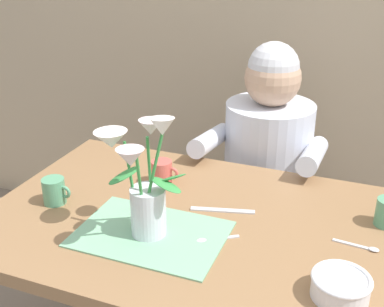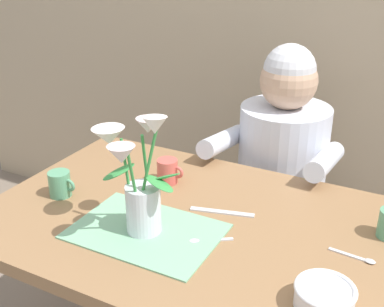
{
  "view_description": "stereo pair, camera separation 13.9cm",
  "coord_description": "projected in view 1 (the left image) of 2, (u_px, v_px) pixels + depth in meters",
  "views": [
    {
      "loc": [
        0.44,
        -1.13,
        1.49
      ],
      "look_at": [
        -0.03,
        0.05,
        0.92
      ],
      "focal_mm": 46.01,
      "sensor_mm": 36.0,
      "label": 1
    },
    {
      "loc": [
        0.56,
        -1.07,
        1.49
      ],
      "look_at": [
        -0.03,
        0.05,
        0.92
      ],
      "focal_mm": 46.01,
      "sensor_mm": 36.0,
      "label": 2
    }
  ],
  "objects": [
    {
      "name": "flower_vase",
      "position": [
        142.0,
        182.0,
        1.27
      ],
      "size": [
        0.25,
        0.24,
        0.35
      ],
      "color": "silver",
      "rests_on": "dining_table"
    },
    {
      "name": "spoon_1",
      "position": [
        211.0,
        239.0,
        1.31
      ],
      "size": [
        0.11,
        0.08,
        0.01
      ],
      "color": "silver",
      "rests_on": "dining_table"
    },
    {
      "name": "spoon_0",
      "position": [
        363.0,
        247.0,
        1.28
      ],
      "size": [
        0.12,
        0.03,
        0.01
      ],
      "color": "silver",
      "rests_on": "dining_table"
    },
    {
      "name": "striped_placemat",
      "position": [
        151.0,
        234.0,
        1.34
      ],
      "size": [
        0.4,
        0.28,
        0.0
      ],
      "primitive_type": "cube",
      "color": "#7AB289",
      "rests_on": "dining_table"
    },
    {
      "name": "ceramic_bowl",
      "position": [
        341.0,
        286.0,
        1.1
      ],
      "size": [
        0.14,
        0.14,
        0.06
      ],
      "color": "white",
      "rests_on": "dining_table"
    },
    {
      "name": "dining_table",
      "position": [
        194.0,
        246.0,
        1.45
      ],
      "size": [
        1.2,
        0.8,
        0.74
      ],
      "color": "olive",
      "rests_on": "ground_plane"
    },
    {
      "name": "seated_person",
      "position": [
        265.0,
        184.0,
        1.99
      ],
      "size": [
        0.45,
        0.47,
        1.14
      ],
      "rotation": [
        0.0,
        0.0,
        -0.03
      ],
      "color": "#4C4C56",
      "rests_on": "ground_plane"
    },
    {
      "name": "dinner_knife",
      "position": [
        223.0,
        210.0,
        1.45
      ],
      "size": [
        0.19,
        0.07,
        0.0
      ],
      "primitive_type": "cube",
      "rotation": [
        0.0,
        0.0,
        0.26
      ],
      "color": "silver",
      "rests_on": "dining_table"
    },
    {
      "name": "ceramic_mug",
      "position": [
        54.0,
        191.0,
        1.48
      ],
      "size": [
        0.09,
        0.07,
        0.08
      ],
      "color": "#569970",
      "rests_on": "dining_table"
    },
    {
      "name": "tea_cup",
      "position": [
        162.0,
        172.0,
        1.59
      ],
      "size": [
        0.09,
        0.07,
        0.08
      ],
      "color": "#CC564C",
      "rests_on": "dining_table"
    }
  ]
}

